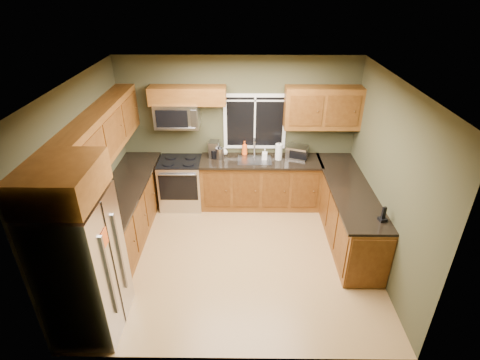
{
  "coord_description": "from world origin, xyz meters",
  "views": [
    {
      "loc": [
        0.1,
        -4.57,
        3.86
      ],
      "look_at": [
        0.05,
        0.35,
        1.15
      ],
      "focal_mm": 28.0,
      "sensor_mm": 36.0,
      "label": 1
    }
  ],
  "objects_px": {
    "range": "(181,183)",
    "cordless_phone": "(383,217)",
    "soap_bottle_c": "(224,151)",
    "paper_towel_roll": "(279,152)",
    "kettle": "(220,153)",
    "soap_bottle_b": "(265,154)",
    "coffee_maker": "(214,150)",
    "toaster_oven": "(297,152)",
    "soap_bottle_a": "(245,148)",
    "refrigerator": "(83,267)",
    "microwave": "(177,115)"
  },
  "relations": [
    {
      "from": "coffee_maker",
      "to": "paper_towel_roll",
      "type": "relative_size",
      "value": 0.91
    },
    {
      "from": "range",
      "to": "toaster_oven",
      "type": "bearing_deg",
      "value": 3.1
    },
    {
      "from": "soap_bottle_c",
      "to": "cordless_phone",
      "type": "bearing_deg",
      "value": -43.14
    },
    {
      "from": "microwave",
      "to": "coffee_maker",
      "type": "relative_size",
      "value": 2.59
    },
    {
      "from": "paper_towel_roll",
      "to": "soap_bottle_c",
      "type": "xyz_separation_m",
      "value": [
        -0.98,
        0.18,
        -0.07
      ]
    },
    {
      "from": "soap_bottle_a",
      "to": "soap_bottle_b",
      "type": "relative_size",
      "value": 1.36
    },
    {
      "from": "kettle",
      "to": "soap_bottle_a",
      "type": "xyz_separation_m",
      "value": [
        0.44,
        0.18,
        0.01
      ]
    },
    {
      "from": "toaster_oven",
      "to": "coffee_maker",
      "type": "distance_m",
      "value": 1.5
    },
    {
      "from": "soap_bottle_b",
      "to": "kettle",
      "type": "bearing_deg",
      "value": 179.88
    },
    {
      "from": "toaster_oven",
      "to": "cordless_phone",
      "type": "relative_size",
      "value": 2.01
    },
    {
      "from": "toaster_oven",
      "to": "paper_towel_roll",
      "type": "bearing_deg",
      "value": -169.22
    },
    {
      "from": "kettle",
      "to": "paper_towel_roll",
      "type": "relative_size",
      "value": 0.81
    },
    {
      "from": "kettle",
      "to": "soap_bottle_b",
      "type": "height_order",
      "value": "kettle"
    },
    {
      "from": "microwave",
      "to": "kettle",
      "type": "relative_size",
      "value": 2.9
    },
    {
      "from": "microwave",
      "to": "toaster_oven",
      "type": "xyz_separation_m",
      "value": [
        2.11,
        -0.02,
        -0.68
      ]
    },
    {
      "from": "toaster_oven",
      "to": "coffee_maker",
      "type": "bearing_deg",
      "value": 178.66
    },
    {
      "from": "range",
      "to": "cordless_phone",
      "type": "xyz_separation_m",
      "value": [
        3.03,
        -1.86,
        0.54
      ]
    },
    {
      "from": "refrigerator",
      "to": "toaster_oven",
      "type": "xyz_separation_m",
      "value": [
        2.8,
        2.88,
        0.15
      ]
    },
    {
      "from": "cordless_phone",
      "to": "coffee_maker",
      "type": "bearing_deg",
      "value": 140.21
    },
    {
      "from": "range",
      "to": "paper_towel_roll",
      "type": "xyz_separation_m",
      "value": [
        1.78,
        0.05,
        0.62
      ]
    },
    {
      "from": "range",
      "to": "soap_bottle_b",
      "type": "bearing_deg",
      "value": 1.65
    },
    {
      "from": "coffee_maker",
      "to": "soap_bottle_b",
      "type": "relative_size",
      "value": 1.49
    },
    {
      "from": "refrigerator",
      "to": "toaster_oven",
      "type": "distance_m",
      "value": 4.02
    },
    {
      "from": "microwave",
      "to": "toaster_oven",
      "type": "relative_size",
      "value": 1.74
    },
    {
      "from": "coffee_maker",
      "to": "paper_towel_roll",
      "type": "bearing_deg",
      "value": -4.85
    },
    {
      "from": "refrigerator",
      "to": "soap_bottle_b",
      "type": "xyz_separation_m",
      "value": [
        2.22,
        2.81,
        0.14
      ]
    },
    {
      "from": "refrigerator",
      "to": "coffee_maker",
      "type": "height_order",
      "value": "refrigerator"
    },
    {
      "from": "soap_bottle_a",
      "to": "soap_bottle_c",
      "type": "height_order",
      "value": "soap_bottle_a"
    },
    {
      "from": "coffee_maker",
      "to": "kettle",
      "type": "height_order",
      "value": "coffee_maker"
    },
    {
      "from": "refrigerator",
      "to": "cordless_phone",
      "type": "xyz_separation_m",
      "value": [
        3.72,
        0.91,
        0.1
      ]
    },
    {
      "from": "toaster_oven",
      "to": "soap_bottle_a",
      "type": "bearing_deg",
      "value": 173.0
    },
    {
      "from": "kettle",
      "to": "soap_bottle_a",
      "type": "relative_size",
      "value": 0.98
    },
    {
      "from": "soap_bottle_c",
      "to": "cordless_phone",
      "type": "height_order",
      "value": "cordless_phone"
    },
    {
      "from": "coffee_maker",
      "to": "range",
      "type": "bearing_deg",
      "value": -166.41
    },
    {
      "from": "coffee_maker",
      "to": "paper_towel_roll",
      "type": "xyz_separation_m",
      "value": [
        1.16,
        -0.1,
        0.01
      ]
    },
    {
      "from": "paper_towel_roll",
      "to": "cordless_phone",
      "type": "xyz_separation_m",
      "value": [
        1.25,
        -1.91,
        -0.08
      ]
    },
    {
      "from": "paper_towel_roll",
      "to": "kettle",
      "type": "bearing_deg",
      "value": -179.72
    },
    {
      "from": "soap_bottle_b",
      "to": "range",
      "type": "bearing_deg",
      "value": -178.35
    },
    {
      "from": "refrigerator",
      "to": "soap_bottle_a",
      "type": "height_order",
      "value": "refrigerator"
    },
    {
      "from": "toaster_oven",
      "to": "soap_bottle_b",
      "type": "xyz_separation_m",
      "value": [
        -0.58,
        -0.07,
        -0.01
      ]
    },
    {
      "from": "range",
      "to": "kettle",
      "type": "distance_m",
      "value": 0.94
    },
    {
      "from": "kettle",
      "to": "soap_bottle_a",
      "type": "distance_m",
      "value": 0.48
    },
    {
      "from": "microwave",
      "to": "cordless_phone",
      "type": "relative_size",
      "value": 3.5
    },
    {
      "from": "cordless_phone",
      "to": "refrigerator",
      "type": "bearing_deg",
      "value": -166.25
    },
    {
      "from": "refrigerator",
      "to": "soap_bottle_b",
      "type": "bearing_deg",
      "value": 51.74
    },
    {
      "from": "microwave",
      "to": "soap_bottle_a",
      "type": "relative_size",
      "value": 2.83
    },
    {
      "from": "microwave",
      "to": "paper_towel_roll",
      "type": "height_order",
      "value": "microwave"
    },
    {
      "from": "coffee_maker",
      "to": "refrigerator",
      "type": "bearing_deg",
      "value": -114.13
    },
    {
      "from": "refrigerator",
      "to": "microwave",
      "type": "bearing_deg",
      "value": 76.66
    },
    {
      "from": "toaster_oven",
      "to": "coffee_maker",
      "type": "xyz_separation_m",
      "value": [
        -1.5,
        0.03,
        0.02
      ]
    }
  ]
}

